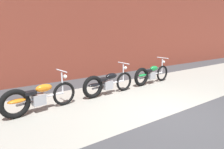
# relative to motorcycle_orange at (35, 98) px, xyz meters

# --- Properties ---
(ground_plane) EXTENTS (80.00, 80.00, 0.00)m
(ground_plane) POSITION_rel_motorcycle_orange_xyz_m (2.80, -2.10, -0.40)
(ground_plane) COLOR #38383A
(sidewalk_slab) EXTENTS (36.00, 3.50, 0.01)m
(sidewalk_slab) POSITION_rel_motorcycle_orange_xyz_m (2.80, -0.35, -0.40)
(sidewalk_slab) COLOR gray
(sidewalk_slab) RESTS_ON ground
(brick_building_wall) EXTENTS (36.00, 0.50, 5.66)m
(brick_building_wall) POSITION_rel_motorcycle_orange_xyz_m (2.80, 3.10, 2.43)
(brick_building_wall) COLOR brown
(brick_building_wall) RESTS_ON ground
(motorcycle_orange) EXTENTS (2.00, 0.58, 1.03)m
(motorcycle_orange) POSITION_rel_motorcycle_orange_xyz_m (0.00, 0.00, 0.00)
(motorcycle_orange) COLOR black
(motorcycle_orange) RESTS_ON ground
(motorcycle_black) EXTENTS (2.01, 0.58, 1.03)m
(motorcycle_black) POSITION_rel_motorcycle_orange_xyz_m (2.26, 0.19, 0.00)
(motorcycle_black) COLOR black
(motorcycle_black) RESTS_ON ground
(motorcycle_green) EXTENTS (2.01, 0.58, 1.03)m
(motorcycle_green) POSITION_rel_motorcycle_orange_xyz_m (4.51, 0.38, 0.00)
(motorcycle_green) COLOR black
(motorcycle_green) RESTS_ON ground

